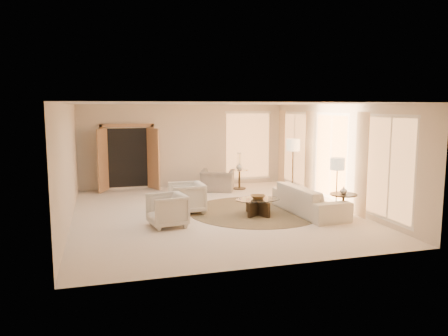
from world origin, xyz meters
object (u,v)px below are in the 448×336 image
object	(u,v)px
armchair_left	(187,196)
sofa	(309,200)
coffee_table	(258,205)
accent_chair	(218,177)
side_table	(239,177)
floor_lamp_far	(337,167)
floor_lamp_near	(293,148)
side_vase	(239,166)
armchair_right	(167,209)
bowl	(258,197)
end_vase	(344,190)
end_table	(343,202)

from	to	relation	value
armchair_left	sofa	bearing A→B (deg)	72.44
coffee_table	sofa	bearing A→B (deg)	-6.81
accent_chair	side_table	xyz separation A→B (m)	(0.80, 0.17, -0.06)
coffee_table	floor_lamp_far	xyz separation A→B (m)	(1.89, -0.56, 0.98)
floor_lamp_far	accent_chair	bearing A→B (deg)	117.30
armchair_left	floor_lamp_near	distance (m)	3.94
accent_chair	coffee_table	distance (m)	3.38
floor_lamp_near	side_vase	size ratio (longest dim) A/B	7.20
coffee_table	accent_chair	bearing A→B (deg)	92.46
accent_chair	floor_lamp_far	distance (m)	4.50
floor_lamp_far	armchair_right	bearing A→B (deg)	177.85
coffee_table	bowl	bearing A→B (deg)	0.00
armchair_left	end_vase	bearing A→B (deg)	64.34
armchair_left	side_vase	xyz separation A→B (m)	(2.33, 2.81, 0.33)
side_table	bowl	bearing A→B (deg)	-100.48
bowl	armchair_right	bearing A→B (deg)	-170.26
armchair_left	side_table	distance (m)	3.65
sofa	side_table	xyz separation A→B (m)	(-0.70, 3.70, 0.04)
floor_lamp_near	side_vase	bearing A→B (deg)	129.52
sofa	bowl	bearing A→B (deg)	79.53
coffee_table	bowl	distance (m)	0.20
end_table	floor_lamp_near	xyz separation A→B (m)	(0.00, 2.94, 1.06)
floor_lamp_near	floor_lamp_far	world-z (taller)	floor_lamp_near
side_table	end_vase	world-z (taller)	end_vase
side_table	armchair_right	bearing A→B (deg)	-127.34
bowl	end_vase	size ratio (longest dim) A/B	2.13
sofa	armchair_right	bearing A→B (deg)	90.09
bowl	accent_chair	bearing A→B (deg)	92.46
sofa	armchair_right	xyz separation A→B (m)	(-3.71, -0.24, 0.06)
accent_chair	side_table	bearing A→B (deg)	-146.06
end_table	side_vase	distance (m)	4.62
coffee_table	end_table	bearing A→B (deg)	-25.35
armchair_left	end_table	bearing A→B (deg)	64.34
floor_lamp_far	bowl	xyz separation A→B (m)	(-1.89, 0.56, -0.78)
floor_lamp_near	bowl	bearing A→B (deg)	-132.65
accent_chair	floor_lamp_far	bearing A→B (deg)	139.34
armchair_right	floor_lamp_near	size ratio (longest dim) A/B	0.47
side_vase	coffee_table	bearing A→B (deg)	-100.48
bowl	armchair_left	bearing A→B (deg)	156.42
sofa	armchair_right	world-z (taller)	armchair_right
coffee_table	side_vase	size ratio (longest dim) A/B	5.79
armchair_left	coffee_table	distance (m)	1.84
armchair_right	armchair_left	bearing A→B (deg)	140.17
sofa	accent_chair	xyz separation A→B (m)	(-1.50, 3.54, 0.10)
accent_chair	coffee_table	size ratio (longest dim) A/B	0.75
armchair_right	end_vase	size ratio (longest dim) A/B	4.64
end_table	floor_lamp_near	world-z (taller)	floor_lamp_near
armchair_right	floor_lamp_far	bearing A→B (deg)	78.94
sofa	end_vase	distance (m)	0.97
sofa	armchair_right	size ratio (longest dim) A/B	2.94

